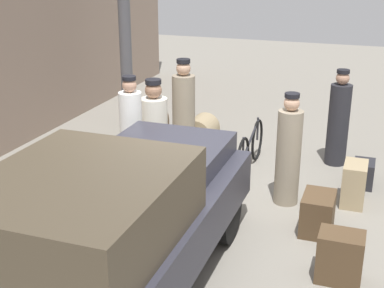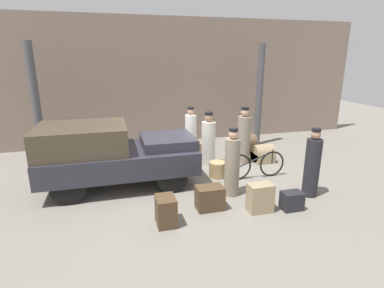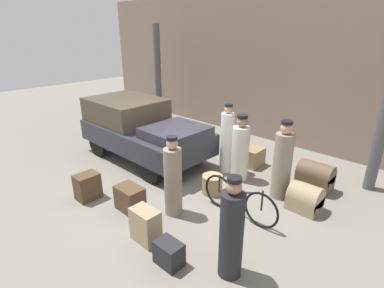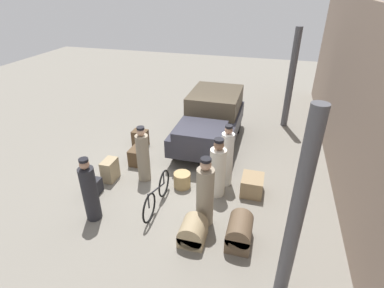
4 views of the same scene
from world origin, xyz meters
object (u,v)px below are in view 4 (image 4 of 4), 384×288
(porter_with_bicycle, at_px, (218,170))
(conductor_in_dark_uniform, at_px, (205,195))
(porter_lifting_near_truck, at_px, (90,192))
(trunk_large_brown, at_px, (138,156))
(porter_carrying_trunk, at_px, (143,156))
(trunk_wicker_pale, at_px, (140,138))
(trunk_barrel_dark, at_px, (239,232))
(suitcase_small_leather, at_px, (193,232))
(truck, at_px, (211,118))
(porter_standing_middle, at_px, (227,158))
(wicker_basket, at_px, (182,180))
(bicycle, at_px, (157,195))
(suitcase_tan_flat, at_px, (252,185))
(trunk_umber_medium, at_px, (94,187))
(suitcase_black_upright, at_px, (110,170))

(porter_with_bicycle, xyz_separation_m, conductor_in_dark_uniform, (1.10, -0.06, 0.05))
(porter_lifting_near_truck, height_order, trunk_large_brown, porter_lifting_near_truck)
(porter_carrying_trunk, height_order, trunk_wicker_pale, porter_carrying_trunk)
(trunk_barrel_dark, bearing_deg, suitcase_small_leather, -78.24)
(porter_lifting_near_truck, xyz_separation_m, trunk_wicker_pale, (-3.46, -0.37, -0.45))
(truck, bearing_deg, trunk_large_brown, -42.88)
(porter_with_bicycle, bearing_deg, trunk_barrel_dark, 27.20)
(truck, height_order, porter_standing_middle, porter_standing_middle)
(porter_carrying_trunk, distance_m, trunk_large_brown, 1.00)
(wicker_basket, height_order, porter_lifting_near_truck, porter_lifting_near_truck)
(bicycle, height_order, trunk_large_brown, bicycle)
(bicycle, xyz_separation_m, suitcase_tan_flat, (-1.17, 2.16, -0.12))
(porter_carrying_trunk, xyz_separation_m, trunk_umber_medium, (0.96, -1.00, -0.54))
(trunk_barrel_dark, relative_size, trunk_umber_medium, 1.70)
(trunk_large_brown, xyz_separation_m, suitcase_tan_flat, (0.53, 3.46, -0.01))
(porter_carrying_trunk, bearing_deg, trunk_large_brown, -143.30)
(suitcase_black_upright, bearing_deg, trunk_wicker_pale, 179.57)
(wicker_basket, bearing_deg, porter_lifting_near_truck, -43.89)
(porter_standing_middle, xyz_separation_m, suitcase_black_upright, (0.66, -3.11, -0.51))
(trunk_large_brown, xyz_separation_m, suitcase_black_upright, (0.97, -0.37, 0.05))
(bicycle, relative_size, porter_with_bicycle, 1.04)
(porter_with_bicycle, height_order, conductor_in_dark_uniform, conductor_in_dark_uniform)
(porter_with_bicycle, bearing_deg, conductor_in_dark_uniform, -3.30)
(suitcase_tan_flat, xyz_separation_m, trunk_wicker_pale, (-1.54, -3.82, 0.04))
(bicycle, relative_size, trunk_umber_medium, 3.86)
(truck, bearing_deg, suitcase_tan_flat, 33.65)
(conductor_in_dark_uniform, xyz_separation_m, trunk_umber_medium, (-0.25, -3.00, -0.58))
(truck, xyz_separation_m, trunk_large_brown, (1.95, -1.81, -0.62))
(truck, bearing_deg, conductor_in_dark_uniform, 10.53)
(trunk_barrel_dark, xyz_separation_m, trunk_wicker_pale, (-3.34, -3.73, -0.02))
(bicycle, bearing_deg, conductor_in_dark_uniform, 80.52)
(truck, xyz_separation_m, suitcase_tan_flat, (2.48, 1.65, -0.63))
(trunk_barrel_dark, distance_m, suitcase_black_upright, 3.98)
(truck, relative_size, bicycle, 2.22)
(conductor_in_dark_uniform, bearing_deg, porter_standing_middle, 172.68)
(conductor_in_dark_uniform, bearing_deg, trunk_large_brown, -127.14)
(porter_lifting_near_truck, bearing_deg, suitcase_tan_flat, 119.13)
(trunk_large_brown, distance_m, trunk_barrel_dark, 4.09)
(trunk_barrel_dark, relative_size, suitcase_small_leather, 1.24)
(trunk_umber_medium, xyz_separation_m, trunk_wicker_pale, (-2.67, 0.12, 0.09))
(wicker_basket, relative_size, porter_carrying_trunk, 0.28)
(porter_with_bicycle, distance_m, trunk_large_brown, 2.75)
(trunk_large_brown, relative_size, suitcase_black_upright, 0.94)
(wicker_basket, xyz_separation_m, conductor_in_dark_uniform, (1.15, 0.89, 0.57))
(porter_with_bicycle, relative_size, suitcase_black_upright, 2.65)
(truck, height_order, wicker_basket, truck)
(porter_lifting_near_truck, xyz_separation_m, suitcase_black_upright, (-1.48, -0.39, -0.43))
(bicycle, xyz_separation_m, porter_lifting_near_truck, (0.75, -1.29, 0.37))
(bicycle, xyz_separation_m, suitcase_small_leather, (0.82, 1.12, -0.13))
(suitcase_black_upright, bearing_deg, porter_with_bicycle, 93.07)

